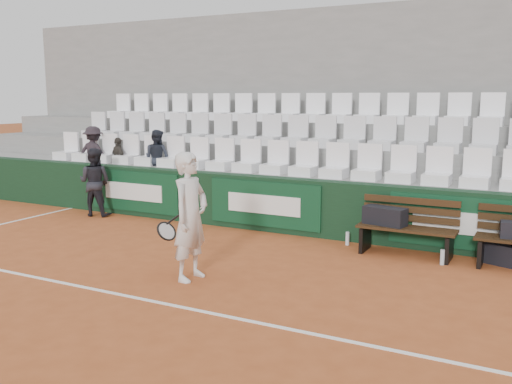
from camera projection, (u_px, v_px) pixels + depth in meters
name	position (u px, v px, depth m)	size (l,w,h in m)	color
ground	(138.00, 299.00, 6.99)	(80.00, 80.00, 0.00)	#AA5026
court_baseline	(138.00, 298.00, 6.99)	(18.00, 0.06, 0.01)	white
back_barrier	(281.00, 205.00, 10.36)	(18.00, 0.34, 1.00)	black
grandstand_tier_front	(292.00, 199.00, 10.95)	(18.00, 0.95, 1.00)	gray
grandstand_tier_mid	(311.00, 181.00, 11.74)	(18.00, 0.95, 1.45)	gray
grandstand_tier_back	(327.00, 165.00, 12.54)	(18.00, 0.95, 1.90)	gray
grandstand_rear_wall	(338.00, 108.00, 12.88)	(18.00, 0.30, 4.40)	gray
seat_row_front	(289.00, 158.00, 10.66)	(11.90, 0.44, 0.63)	white
seat_row_mid	(308.00, 131.00, 11.42)	(11.90, 0.44, 0.63)	silver
seat_row_back	(326.00, 108.00, 12.17)	(11.90, 0.44, 0.63)	white
bench_left	(406.00, 241.00, 8.85)	(1.50, 0.56, 0.45)	#372110
sports_bag_left	(385.00, 216.00, 8.97)	(0.66, 0.28, 0.28)	black
sports_bag_ground	(500.00, 253.00, 8.43)	(0.51, 0.31, 0.31)	black
water_bottle_near	(347.00, 238.00, 9.49)	(0.06, 0.06, 0.23)	silver
water_bottle_far	(442.00, 257.00, 8.38)	(0.06, 0.06, 0.23)	#B1C1C9
tennis_player	(190.00, 217.00, 7.61)	(0.71, 0.64, 1.73)	silver
ball_kid	(95.00, 182.00, 11.76)	(0.68, 0.53, 1.41)	black
spectator_a	(93.00, 134.00, 12.88)	(0.80, 0.46, 1.24)	black
spectator_b	(118.00, 140.00, 12.57)	(0.59, 0.25, 1.01)	#322D28
spectator_c	(157.00, 137.00, 12.07)	(0.59, 0.46, 1.21)	#1F232E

